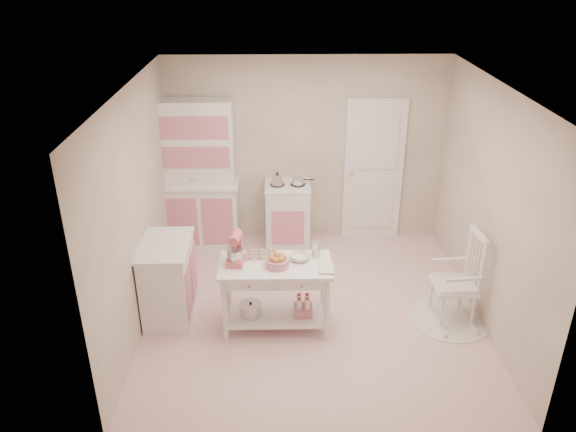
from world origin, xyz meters
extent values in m
plane|color=pink|center=(0.00, 0.00, 0.00)|extent=(3.80, 3.80, 0.00)
cube|color=white|center=(0.00, 0.00, 2.60)|extent=(3.80, 3.80, 0.04)
cube|color=beige|center=(0.00, 1.90, 1.30)|extent=(3.80, 0.04, 2.60)
cube|color=beige|center=(0.00, -1.90, 1.30)|extent=(3.80, 0.04, 2.60)
cube|color=beige|center=(-1.90, 0.00, 1.30)|extent=(0.04, 3.80, 2.60)
cube|color=beige|center=(1.90, 0.00, 1.30)|extent=(0.04, 3.80, 2.60)
cube|color=white|center=(0.95, 1.87, 1.02)|extent=(0.82, 0.05, 2.04)
cube|color=white|center=(-1.46, 1.66, 1.04)|extent=(1.06, 0.50, 2.08)
cube|color=white|center=(-0.26, 1.61, 0.46)|extent=(0.62, 0.57, 0.92)
cube|color=white|center=(-1.63, -0.06, 0.46)|extent=(0.54, 0.84, 0.92)
cylinder|color=white|center=(1.56, -0.21, 0.01)|extent=(0.92, 0.92, 0.01)
cube|color=white|center=(1.56, -0.21, 0.55)|extent=(0.55, 0.76, 1.10)
cube|color=white|center=(-0.42, -0.30, 0.40)|extent=(1.20, 0.60, 0.80)
cube|color=#DA5C6A|center=(-0.84, -0.28, 0.97)|extent=(0.24, 0.31, 0.34)
cube|color=silver|center=(-0.57, -0.12, 0.81)|extent=(0.34, 0.24, 0.02)
cylinder|color=#CF768B|center=(-0.40, -0.35, 0.85)|extent=(0.25, 0.25, 0.09)
imported|color=silver|center=(-0.16, -0.22, 0.83)|extent=(0.22, 0.22, 0.07)
cylinder|color=silver|center=(0.02, -0.14, 0.89)|extent=(0.10, 0.10, 0.17)
imported|color=silver|center=(0.03, -0.42, 0.81)|extent=(0.17, 0.22, 0.02)
camera|label=1|loc=(-0.38, -5.45, 3.84)|focal=35.00mm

